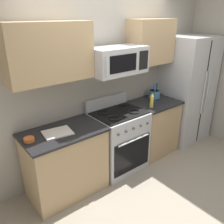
{
  "coord_description": "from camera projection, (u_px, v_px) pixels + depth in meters",
  "views": [
    {
      "loc": [
        -2.06,
        -1.79,
        2.26
      ],
      "look_at": [
        -0.22,
        0.5,
        1.03
      ],
      "focal_mm": 38.28,
      "sensor_mm": 36.0,
      "label": 1
    }
  ],
  "objects": [
    {
      "name": "ground_plane",
      "position": [
        147.0,
        186.0,
        3.35
      ],
      "size": [
        16.0,
        16.0,
        0.0
      ],
      "primitive_type": "plane",
      "color": "gray"
    },
    {
      "name": "wall_back",
      "position": [
        102.0,
        82.0,
        3.58
      ],
      "size": [
        8.0,
        0.1,
        2.6
      ],
      "primitive_type": "cube",
      "color": "#9E998E",
      "rests_on": "ground"
    },
    {
      "name": "counter_left",
      "position": [
        66.0,
        162.0,
        3.11
      ],
      "size": [
        1.02,
        0.63,
        0.91
      ],
      "color": "tan",
      "rests_on": "ground"
    },
    {
      "name": "range_oven",
      "position": [
        118.0,
        140.0,
        3.62
      ],
      "size": [
        0.76,
        0.67,
        1.09
      ],
      "color": "#B2B5BA",
      "rests_on": "ground"
    },
    {
      "name": "counter_right",
      "position": [
        153.0,
        127.0,
        4.07
      ],
      "size": [
        0.77,
        0.63,
        0.91
      ],
      "color": "tan",
      "rests_on": "ground"
    },
    {
      "name": "refrigerator",
      "position": [
        186.0,
        90.0,
        4.36
      ],
      "size": [
        0.87,
        0.74,
        1.9
      ],
      "color": "#B2B5BA",
      "rests_on": "ground"
    },
    {
      "name": "microwave",
      "position": [
        118.0,
        60.0,
        3.18
      ],
      "size": [
        0.8,
        0.44,
        0.35
      ],
      "color": "#B2B5BA"
    },
    {
      "name": "upper_cabinets_left",
      "position": [
        49.0,
        52.0,
        2.69
      ],
      "size": [
        1.01,
        0.34,
        0.66
      ],
      "color": "tan"
    },
    {
      "name": "upper_cabinets_right",
      "position": [
        151.0,
        42.0,
        3.66
      ],
      "size": [
        0.76,
        0.34,
        0.66
      ],
      "color": "tan"
    },
    {
      "name": "utensil_crock",
      "position": [
        154.0,
        94.0,
        4.06
      ],
      "size": [
        0.2,
        0.2,
        0.27
      ],
      "color": "teal",
      "rests_on": "counter_right"
    },
    {
      "name": "cutting_board",
      "position": [
        58.0,
        133.0,
        2.88
      ],
      "size": [
        0.37,
        0.31,
        0.02
      ],
      "primitive_type": "cube",
      "rotation": [
        0.0,
        0.0,
        -0.15
      ],
      "color": "silver",
      "rests_on": "counter_left"
    },
    {
      "name": "bottle_oil",
      "position": [
        152.0,
        100.0,
        3.63
      ],
      "size": [
        0.06,
        0.06,
        0.25
      ],
      "color": "gold",
      "rests_on": "counter_right"
    },
    {
      "name": "prep_bowl",
      "position": [
        29.0,
        139.0,
        2.7
      ],
      "size": [
        0.12,
        0.12,
        0.05
      ],
      "color": "#D1662D",
      "rests_on": "counter_left"
    }
  ]
}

